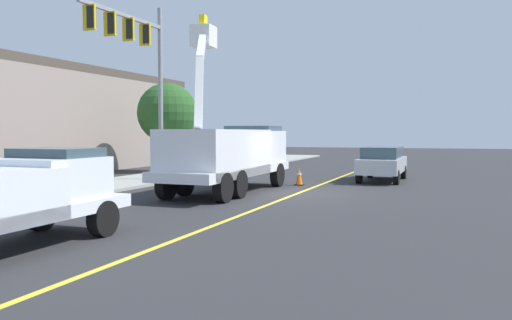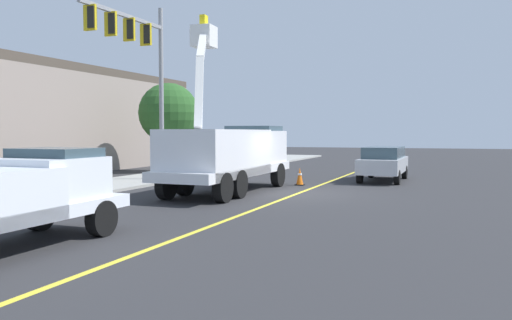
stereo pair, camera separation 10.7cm
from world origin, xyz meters
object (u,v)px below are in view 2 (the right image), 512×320
(utility_bucket_truck, at_px, (229,152))
(passing_minivan, at_px, (384,161))
(service_pickup_truck, at_px, (4,196))
(traffic_signal_mast, at_px, (139,54))
(traffic_cone_mid_front, at_px, (300,176))

(utility_bucket_truck, relative_size, passing_minivan, 1.70)
(utility_bucket_truck, height_order, service_pickup_truck, utility_bucket_truck)
(passing_minivan, bearing_deg, service_pickup_truck, 160.17)
(utility_bucket_truck, relative_size, traffic_signal_mast, 1.00)
(utility_bucket_truck, distance_m, traffic_cone_mid_front, 4.22)
(traffic_signal_mast, bearing_deg, passing_minivan, -62.62)
(passing_minivan, xyz_separation_m, traffic_cone_mid_front, (-3.31, 3.48, -0.57))
(service_pickup_truck, height_order, passing_minivan, service_pickup_truck)
(utility_bucket_truck, relative_size, traffic_cone_mid_front, 10.28)
(passing_minivan, bearing_deg, traffic_signal_mast, 117.38)
(passing_minivan, xyz_separation_m, traffic_signal_mast, (-5.42, 10.47, 4.95))
(passing_minivan, height_order, traffic_cone_mid_front, passing_minivan)
(utility_bucket_truck, bearing_deg, traffic_signal_mast, 74.84)
(service_pickup_truck, relative_size, passing_minivan, 1.16)
(passing_minivan, bearing_deg, utility_bucket_truck, 140.08)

